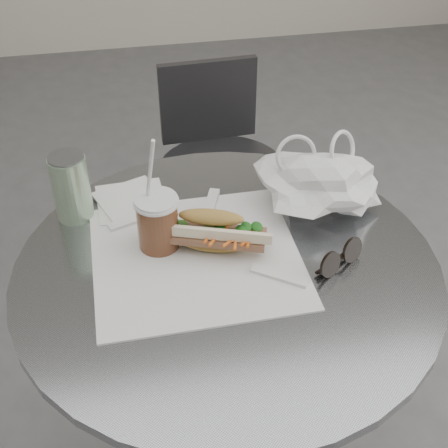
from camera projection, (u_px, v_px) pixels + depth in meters
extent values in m
cylinder|color=slate|center=(226.00, 393.00, 1.34)|extent=(0.08, 0.08, 0.71)
cylinder|color=slate|center=(227.00, 269.00, 1.11)|extent=(0.76, 0.76, 0.02)
cylinder|color=#303033|center=(222.00, 278.00, 2.14)|extent=(0.34, 0.34, 0.02)
cylinder|color=#303033|center=(222.00, 229.00, 2.01)|extent=(0.06, 0.06, 0.45)
cylinder|color=#303033|center=(222.00, 170.00, 1.87)|extent=(0.38, 0.38, 0.02)
cube|color=#303033|center=(208.00, 101.00, 1.92)|extent=(0.30, 0.04, 0.26)
cube|color=white|center=(196.00, 257.00, 1.12)|extent=(0.37, 0.35, 0.00)
ellipsoid|color=#A97E3F|center=(212.00, 243.00, 1.13)|extent=(0.25, 0.15, 0.02)
cube|color=brown|center=(212.00, 235.00, 1.12)|extent=(0.20, 0.12, 0.01)
ellipsoid|color=#A97E3F|center=(211.00, 220.00, 1.11)|extent=(0.25, 0.16, 0.04)
cylinder|color=brown|center=(158.00, 225.00, 1.12)|extent=(0.07, 0.07, 0.10)
cylinder|color=white|center=(156.00, 201.00, 1.08)|extent=(0.08, 0.08, 0.01)
cylinder|color=white|center=(149.00, 182.00, 1.06)|extent=(0.03, 0.05, 0.19)
cylinder|color=black|center=(330.00, 265.00, 1.08)|extent=(0.05, 0.04, 0.05)
cylinder|color=black|center=(352.00, 250.00, 1.11)|extent=(0.05, 0.04, 0.05)
cube|color=black|center=(341.00, 260.00, 1.09)|extent=(0.02, 0.01, 0.00)
cube|color=white|center=(131.00, 202.00, 1.25)|extent=(0.14, 0.14, 0.01)
cube|color=white|center=(131.00, 200.00, 1.25)|extent=(0.16, 0.16, 0.00)
cylinder|color=#568E53|center=(71.00, 188.00, 1.18)|extent=(0.07, 0.07, 0.13)
cylinder|color=slate|center=(66.00, 157.00, 1.14)|extent=(0.07, 0.07, 0.00)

